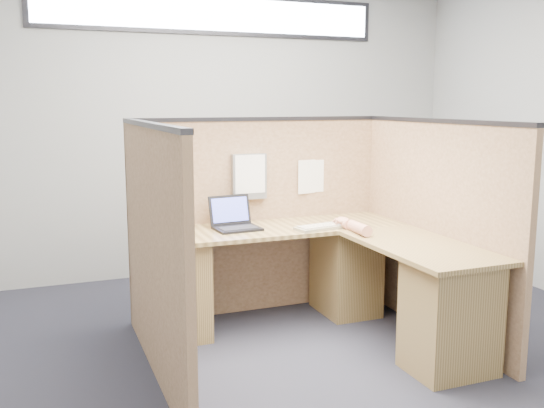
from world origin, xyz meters
name	(u,v)px	position (x,y,z in m)	size (l,w,h in m)	color
floor	(313,355)	(0.00, 0.00, 0.00)	(5.00, 5.00, 0.00)	#1F202C
wall_back	(214,128)	(0.00, 2.25, 1.40)	(5.00, 5.00, 0.00)	#A3A6A8
clerestory_window	(213,14)	(0.00, 2.23, 2.45)	(3.30, 0.04, 0.38)	#232328
cubicle_partitions	(288,228)	(0.00, 0.43, 0.77)	(2.06, 1.83, 1.53)	brown
l_desk	(320,283)	(0.18, 0.29, 0.39)	(1.95, 1.75, 0.73)	brown
laptop	(235,221)	(-0.29, 0.74, 0.79)	(0.34, 0.33, 0.23)	black
keyboard	(324,227)	(0.31, 0.49, 0.74)	(0.46, 0.22, 0.03)	gray
mouse	(342,224)	(0.45, 0.48, 0.75)	(0.12, 0.07, 0.05)	#B8B8BD
hand_forearm	(354,226)	(0.46, 0.32, 0.77)	(0.12, 0.42, 0.09)	tan
blue_poster	(156,158)	(-0.81, 0.97, 1.25)	(0.17, 0.00, 0.23)	navy
american_flag	(177,149)	(-0.65, 0.96, 1.31)	(0.18, 0.01, 0.32)	olive
file_holder	(249,176)	(-0.11, 0.94, 1.08)	(0.27, 0.05, 0.35)	slate
paper_left	(312,176)	(0.44, 0.97, 1.05)	(0.20, 0.00, 0.26)	white
paper_right	(310,177)	(0.41, 0.97, 1.05)	(0.21, 0.00, 0.27)	white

